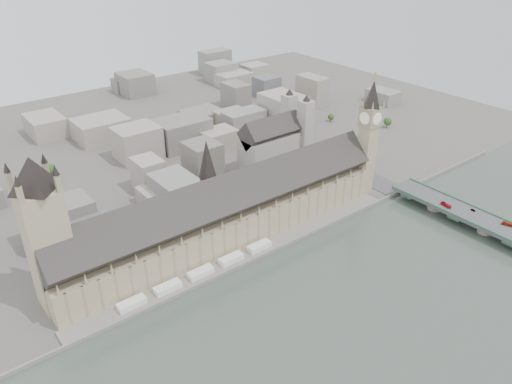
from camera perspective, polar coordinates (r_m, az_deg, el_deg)
ground at (r=364.50m, az=-1.57°, el=-6.78°), size 900.00×900.00×0.00m
embankment_wall at (r=353.89m, az=-0.11°, el=-7.69°), size 600.00×1.50×3.00m
river_terrace at (r=359.01m, az=-0.85°, el=-7.19°), size 270.00×15.00×2.00m
terrace_tents at (r=339.78m, az=-6.35°, el=-9.13°), size 118.00×7.00×4.00m
palace_of_westminster at (r=365.61m, az=-3.46°, el=-2.45°), size 265.00×40.73×55.44m
elizabeth_tower at (r=427.91m, az=12.77°, el=6.92°), size 17.00×17.00×107.50m
victoria_tower at (r=312.97m, az=-23.00°, el=-3.77°), size 30.00×30.00×100.00m
central_tower at (r=348.71m, az=-5.57°, el=2.42°), size 13.00×13.00×48.00m
westminster_bridge at (r=423.49m, az=23.95°, el=-3.22°), size 25.00×325.00×10.25m
westminster_abbey at (r=478.36m, az=2.29°, el=5.68°), size 68.00×36.00×64.00m
city_skyline_inland at (r=550.50m, az=-17.10°, el=6.87°), size 720.00×360.00×38.00m
park_trees at (r=398.50m, az=-7.90°, el=-2.42°), size 110.00×30.00×15.00m
red_bus_north at (r=425.86m, az=20.88°, el=-1.39°), size 3.55×9.65×2.63m
red_bus_south at (r=418.20m, az=26.92°, el=-3.31°), size 5.93×9.91×2.73m
car_silver at (r=427.76m, az=23.56°, el=-1.92°), size 1.39×3.83×1.26m
car_approach at (r=479.45m, az=12.67°, el=3.19°), size 2.77×5.28×1.46m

